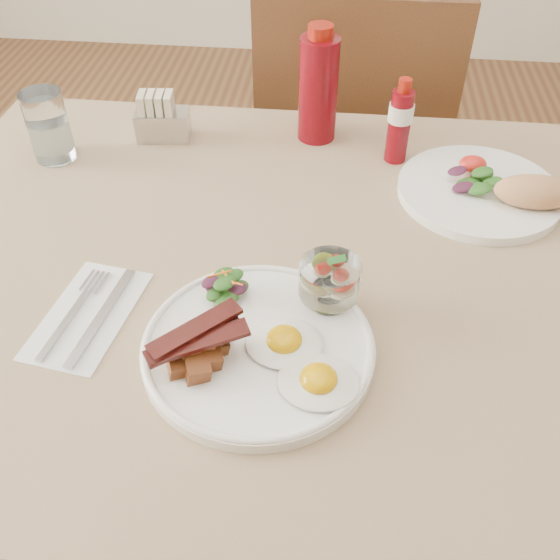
{
  "coord_description": "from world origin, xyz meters",
  "views": [
    {
      "loc": [
        -0.03,
        -0.65,
        1.33
      ],
      "look_at": [
        -0.09,
        -0.11,
        0.82
      ],
      "focal_mm": 40.0,
      "sensor_mm": 36.0,
      "label": 1
    }
  ],
  "objects_px": {
    "chair_far": "(349,155)",
    "main_plate": "(258,348)",
    "second_plate": "(492,190)",
    "hot_sauce_bottle": "(400,122)",
    "table": "(345,311)",
    "water_glass": "(49,130)",
    "ketchup_bottle": "(318,88)",
    "sugar_caddy": "(161,120)",
    "fruit_cup": "(330,279)"
  },
  "relations": [
    {
      "from": "ketchup_bottle",
      "to": "hot_sauce_bottle",
      "type": "bearing_deg",
      "value": -23.88
    },
    {
      "from": "second_plate",
      "to": "ketchup_bottle",
      "type": "height_order",
      "value": "ketchup_bottle"
    },
    {
      "from": "chair_far",
      "to": "ketchup_bottle",
      "type": "distance_m",
      "value": 0.46
    },
    {
      "from": "main_plate",
      "to": "fruit_cup",
      "type": "height_order",
      "value": "fruit_cup"
    },
    {
      "from": "hot_sauce_bottle",
      "to": "water_glass",
      "type": "xyz_separation_m",
      "value": [
        -0.58,
        -0.06,
        -0.02
      ]
    },
    {
      "from": "main_plate",
      "to": "table",
      "type": "bearing_deg",
      "value": 58.03
    },
    {
      "from": "fruit_cup",
      "to": "chair_far",
      "type": "bearing_deg",
      "value": 88.06
    },
    {
      "from": "table",
      "to": "ketchup_bottle",
      "type": "distance_m",
      "value": 0.4
    },
    {
      "from": "fruit_cup",
      "to": "hot_sauce_bottle",
      "type": "relative_size",
      "value": 0.54
    },
    {
      "from": "ketchup_bottle",
      "to": "sugar_caddy",
      "type": "xyz_separation_m",
      "value": [
        -0.27,
        -0.03,
        -0.06
      ]
    },
    {
      "from": "water_glass",
      "to": "sugar_caddy",
      "type": "bearing_deg",
      "value": 26.05
    },
    {
      "from": "table",
      "to": "hot_sauce_bottle",
      "type": "bearing_deg",
      "value": 76.22
    },
    {
      "from": "second_plate",
      "to": "hot_sauce_bottle",
      "type": "height_order",
      "value": "hot_sauce_bottle"
    },
    {
      "from": "main_plate",
      "to": "second_plate",
      "type": "xyz_separation_m",
      "value": [
        0.32,
        0.35,
        0.01
      ]
    },
    {
      "from": "main_plate",
      "to": "second_plate",
      "type": "distance_m",
      "value": 0.48
    },
    {
      "from": "table",
      "to": "water_glass",
      "type": "xyz_separation_m",
      "value": [
        -0.51,
        0.23,
        0.14
      ]
    },
    {
      "from": "second_plate",
      "to": "ketchup_bottle",
      "type": "xyz_separation_m",
      "value": [
        -0.29,
        0.16,
        0.08
      ]
    },
    {
      "from": "table",
      "to": "hot_sauce_bottle",
      "type": "distance_m",
      "value": 0.33
    },
    {
      "from": "water_glass",
      "to": "chair_far",
      "type": "bearing_deg",
      "value": 40.32
    },
    {
      "from": "second_plate",
      "to": "hot_sauce_bottle",
      "type": "relative_size",
      "value": 1.82
    },
    {
      "from": "ketchup_bottle",
      "to": "second_plate",
      "type": "bearing_deg",
      "value": -29.85
    },
    {
      "from": "second_plate",
      "to": "ketchup_bottle",
      "type": "bearing_deg",
      "value": 150.15
    },
    {
      "from": "table",
      "to": "main_plate",
      "type": "xyz_separation_m",
      "value": [
        -0.11,
        -0.17,
        0.1
      ]
    },
    {
      "from": "second_plate",
      "to": "ketchup_bottle",
      "type": "relative_size",
      "value": 1.32
    },
    {
      "from": "hot_sauce_bottle",
      "to": "sugar_caddy",
      "type": "bearing_deg",
      "value": 176.22
    },
    {
      "from": "table",
      "to": "main_plate",
      "type": "distance_m",
      "value": 0.22
    },
    {
      "from": "table",
      "to": "water_glass",
      "type": "relative_size",
      "value": 11.3
    },
    {
      "from": "chair_far",
      "to": "ketchup_bottle",
      "type": "xyz_separation_m",
      "value": [
        -0.07,
        -0.32,
        0.32
      ]
    },
    {
      "from": "second_plate",
      "to": "hot_sauce_bottle",
      "type": "xyz_separation_m",
      "value": [
        -0.15,
        0.1,
        0.05
      ]
    },
    {
      "from": "hot_sauce_bottle",
      "to": "water_glass",
      "type": "relative_size",
      "value": 1.23
    },
    {
      "from": "table",
      "to": "hot_sauce_bottle",
      "type": "height_order",
      "value": "hot_sauce_bottle"
    },
    {
      "from": "second_plate",
      "to": "sugar_caddy",
      "type": "height_order",
      "value": "sugar_caddy"
    },
    {
      "from": "sugar_caddy",
      "to": "water_glass",
      "type": "relative_size",
      "value": 0.83
    },
    {
      "from": "table",
      "to": "chair_far",
      "type": "height_order",
      "value": "chair_far"
    },
    {
      "from": "chair_far",
      "to": "main_plate",
      "type": "distance_m",
      "value": 0.87
    },
    {
      "from": "table",
      "to": "second_plate",
      "type": "height_order",
      "value": "second_plate"
    },
    {
      "from": "chair_far",
      "to": "main_plate",
      "type": "xyz_separation_m",
      "value": [
        -0.11,
        -0.83,
        0.24
      ]
    },
    {
      "from": "chair_far",
      "to": "second_plate",
      "type": "xyz_separation_m",
      "value": [
        0.22,
        -0.48,
        0.24
      ]
    },
    {
      "from": "table",
      "to": "water_glass",
      "type": "bearing_deg",
      "value": 155.61
    },
    {
      "from": "chair_far",
      "to": "water_glass",
      "type": "xyz_separation_m",
      "value": [
        -0.51,
        -0.43,
        0.28
      ]
    },
    {
      "from": "table",
      "to": "main_plate",
      "type": "relative_size",
      "value": 4.75
    },
    {
      "from": "fruit_cup",
      "to": "main_plate",
      "type": "bearing_deg",
      "value": -136.68
    },
    {
      "from": "second_plate",
      "to": "water_glass",
      "type": "height_order",
      "value": "water_glass"
    },
    {
      "from": "chair_far",
      "to": "sugar_caddy",
      "type": "height_order",
      "value": "chair_far"
    },
    {
      "from": "table",
      "to": "water_glass",
      "type": "distance_m",
      "value": 0.58
    },
    {
      "from": "hot_sauce_bottle",
      "to": "water_glass",
      "type": "distance_m",
      "value": 0.58
    },
    {
      "from": "hot_sauce_bottle",
      "to": "sugar_caddy",
      "type": "relative_size",
      "value": 1.49
    },
    {
      "from": "chair_far",
      "to": "second_plate",
      "type": "height_order",
      "value": "chair_far"
    },
    {
      "from": "chair_far",
      "to": "ketchup_bottle",
      "type": "bearing_deg",
      "value": -102.24
    },
    {
      "from": "main_plate",
      "to": "ketchup_bottle",
      "type": "distance_m",
      "value": 0.52
    }
  ]
}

